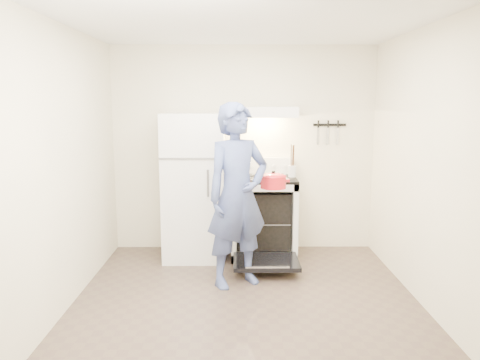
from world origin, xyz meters
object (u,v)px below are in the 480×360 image
(refrigerator, at_px, (195,186))
(tea_kettle, at_px, (239,162))
(stove_body, at_px, (263,218))
(person, at_px, (238,196))
(dutch_oven, at_px, (273,182))

(refrigerator, xyz_separation_m, tea_kettle, (0.52, 0.24, 0.25))
(stove_body, bearing_deg, person, -108.97)
(stove_body, xyz_separation_m, person, (-0.31, -0.90, 0.45))
(stove_body, relative_size, person, 0.50)
(dutch_oven, bearing_deg, person, -149.25)
(tea_kettle, bearing_deg, person, -90.98)
(tea_kettle, height_order, dutch_oven, tea_kettle)
(refrigerator, bearing_deg, dutch_oven, -36.72)
(refrigerator, distance_m, stove_body, 0.90)
(tea_kettle, relative_size, person, 0.16)
(person, relative_size, dutch_oven, 5.51)
(stove_body, xyz_separation_m, dutch_oven, (0.06, -0.68, 0.55))
(stove_body, height_order, dutch_oven, dutch_oven)
(refrigerator, relative_size, person, 0.93)
(person, bearing_deg, tea_kettle, 59.84)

